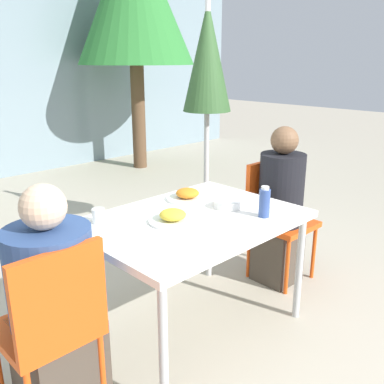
{
  "coord_description": "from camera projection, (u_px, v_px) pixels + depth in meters",
  "views": [
    {
      "loc": [
        -1.59,
        -1.63,
        1.58
      ],
      "look_at": [
        0.0,
        0.0,
        0.87
      ],
      "focal_mm": 40.0,
      "sensor_mm": 36.0,
      "label": 1
    }
  ],
  "objects": [
    {
      "name": "person_left",
      "position": [
        54.0,
        310.0,
        1.92
      ],
      "size": [
        0.38,
        0.38,
        1.09
      ],
      "rotation": [
        0.0,
        0.0,
        0.0
      ],
      "color": "#473D33",
      "rests_on": "ground"
    },
    {
      "name": "plate_1",
      "position": [
        173.0,
        217.0,
        2.35
      ],
      "size": [
        0.27,
        0.27,
        0.07
      ],
      "color": "white",
      "rests_on": "dining_table"
    },
    {
      "name": "salad_bowl",
      "position": [
        228.0,
        204.0,
        2.58
      ],
      "size": [
        0.17,
        0.17,
        0.05
      ],
      "color": "white",
      "rests_on": "dining_table"
    },
    {
      "name": "plate_0",
      "position": [
        187.0,
        195.0,
        2.73
      ],
      "size": [
        0.27,
        0.27,
        0.07
      ],
      "color": "white",
      "rests_on": "dining_table"
    },
    {
      "name": "dining_table",
      "position": [
        192.0,
        227.0,
        2.45
      ],
      "size": [
        1.23,
        0.89,
        0.72
      ],
      "color": "white",
      "rests_on": "ground"
    },
    {
      "name": "closed_umbrella",
      "position": [
        207.0,
        68.0,
        3.46
      ],
      "size": [
        0.4,
        0.4,
        2.03
      ],
      "color": "#333333",
      "rests_on": "ground"
    },
    {
      "name": "person_right",
      "position": [
        280.0,
        211.0,
        3.05
      ],
      "size": [
        0.31,
        0.31,
        1.15
      ],
      "rotation": [
        0.0,
        0.0,
        3.13
      ],
      "color": "#473D33",
      "rests_on": "ground"
    },
    {
      "name": "chair_left",
      "position": [
        52.0,
        320.0,
        1.83
      ],
      "size": [
        0.4,
        0.4,
        0.87
      ],
      "rotation": [
        0.0,
        0.0,
        0.0
      ],
      "color": "#E54C14",
      "rests_on": "ground"
    },
    {
      "name": "ground_plane",
      "position": [
        192.0,
        326.0,
        2.64
      ],
      "size": [
        24.0,
        24.0,
        0.0
      ],
      "primitive_type": "plane",
      "color": "#B2A893"
    },
    {
      "name": "drinking_cup",
      "position": [
        99.0,
        216.0,
        2.33
      ],
      "size": [
        0.07,
        0.07,
        0.08
      ],
      "color": "white",
      "rests_on": "dining_table"
    },
    {
      "name": "chair_right",
      "position": [
        275.0,
        211.0,
        3.15
      ],
      "size": [
        0.41,
        0.41,
        0.87
      ],
      "rotation": [
        0.0,
        0.0,
        3.13
      ],
      "color": "#E54C14",
      "rests_on": "ground"
    },
    {
      "name": "bottle",
      "position": [
        264.0,
        202.0,
        2.41
      ],
      "size": [
        0.06,
        0.06,
        0.18
      ],
      "color": "#334C8E",
      "rests_on": "dining_table"
    }
  ]
}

